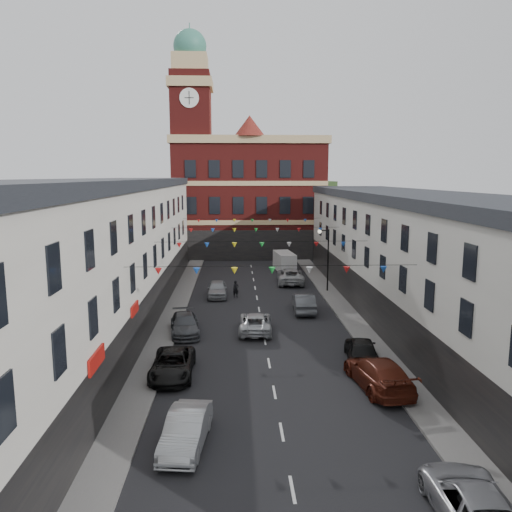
{
  "coord_description": "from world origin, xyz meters",
  "views": [
    {
      "loc": [
        -1.97,
        -31.95,
        10.91
      ],
      "look_at": [
        -0.21,
        9.03,
        4.32
      ],
      "focal_mm": 35.0,
      "sensor_mm": 36.0,
      "label": 1
    }
  ],
  "objects": [
    {
      "name": "pavement_left",
      "position": [
        -6.9,
        2.0,
        0.07
      ],
      "size": [
        1.8,
        64.0,
        0.15
      ],
      "primitive_type": "cube",
      "color": "#605E5B",
      "rests_on": "ground"
    },
    {
      "name": "terrace_left",
      "position": [
        -11.78,
        1.0,
        5.35
      ],
      "size": [
        8.4,
        56.0,
        10.7
      ],
      "color": "beige",
      "rests_on": "ground"
    },
    {
      "name": "pavement_right",
      "position": [
        6.9,
        2.0,
        0.07
      ],
      "size": [
        1.8,
        64.0,
        0.15
      ],
      "primitive_type": "cube",
      "color": "#605E5B",
      "rests_on": "ground"
    },
    {
      "name": "moving_car",
      "position": [
        -0.55,
        2.1,
        0.68
      ],
      "size": [
        2.47,
        4.97,
        1.35
      ],
      "primitive_type": "imported",
      "rotation": [
        0.0,
        0.0,
        3.09
      ],
      "color": "#AAADB1",
      "rests_on": "ground"
    },
    {
      "name": "car_left_c",
      "position": [
        -5.44,
        -5.67,
        0.68
      ],
      "size": [
        2.27,
        4.88,
        1.35
      ],
      "primitive_type": "imported",
      "rotation": [
        0.0,
        0.0,
        0.0
      ],
      "color": "black",
      "rests_on": "ground"
    },
    {
      "name": "car_right_e",
      "position": [
        3.6,
        7.14,
        0.76
      ],
      "size": [
        1.81,
        4.69,
        1.52
      ],
      "primitive_type": "imported",
      "rotation": [
        0.0,
        0.0,
        3.1
      ],
      "color": "#474A4E",
      "rests_on": "ground"
    },
    {
      "name": "terrace_right",
      "position": [
        11.78,
        1.0,
        4.85
      ],
      "size": [
        8.4,
        56.0,
        9.7
      ],
      "color": "#BBB8AF",
      "rests_on": "ground"
    },
    {
      "name": "civic_building",
      "position": [
        0.0,
        37.95,
        8.14
      ],
      "size": [
        20.6,
        13.3,
        18.5
      ],
      "color": "maroon",
      "rests_on": "ground"
    },
    {
      "name": "car_left_e",
      "position": [
        -3.6,
        12.59,
        0.74
      ],
      "size": [
        1.82,
        4.38,
        1.48
      ],
      "primitive_type": "imported",
      "rotation": [
        0.0,
        0.0,
        0.02
      ],
      "color": "#93969B",
      "rests_on": "ground"
    },
    {
      "name": "distant_hill",
      "position": [
        -4.0,
        62.0,
        5.0
      ],
      "size": [
        40.0,
        14.0,
        10.0
      ],
      "primitive_type": "cube",
      "color": "#2C4A22",
      "rests_on": "ground"
    },
    {
      "name": "street_lamp",
      "position": [
        6.55,
        14.0,
        3.9
      ],
      "size": [
        1.1,
        0.36,
        6.0
      ],
      "color": "black",
      "rests_on": "ground"
    },
    {
      "name": "white_van",
      "position": [
        3.81,
        25.18,
        1.06
      ],
      "size": [
        2.39,
        4.96,
        2.12
      ],
      "primitive_type": "cube",
      "rotation": [
        0.0,
        0.0,
        0.12
      ],
      "color": "beige",
      "rests_on": "ground"
    },
    {
      "name": "car_right_b",
      "position": [
        5.5,
        -17.97,
        0.71
      ],
      "size": [
        2.59,
        5.19,
        1.41
      ],
      "primitive_type": "imported",
      "rotation": [
        0.0,
        0.0,
        3.09
      ],
      "color": "gray",
      "rests_on": "ground"
    },
    {
      "name": "car_left_d",
      "position": [
        -5.5,
        1.8,
        0.69
      ],
      "size": [
        2.53,
        4.93,
        1.37
      ],
      "primitive_type": "imported",
      "rotation": [
        0.0,
        0.0,
        0.13
      ],
      "color": "#414449",
      "rests_on": "ground"
    },
    {
      "name": "car_left_b",
      "position": [
        -4.0,
        -12.96,
        0.72
      ],
      "size": [
        2.01,
        4.51,
        1.44
      ],
      "primitive_type": "imported",
      "rotation": [
        0.0,
        0.0,
        -0.11
      ],
      "color": "#AAADB1",
      "rests_on": "ground"
    },
    {
      "name": "car_right_c",
      "position": [
        5.43,
        -7.68,
        0.8
      ],
      "size": [
        2.91,
        5.77,
        1.61
      ],
      "primitive_type": "imported",
      "rotation": [
        0.0,
        0.0,
        3.26
      ],
      "color": "#511B10",
      "rests_on": "ground"
    },
    {
      "name": "car_right_f",
      "position": [
        3.73,
        18.1,
        0.78
      ],
      "size": [
        2.93,
        5.79,
        1.57
      ],
      "primitive_type": "imported",
      "rotation": [
        0.0,
        0.0,
        3.08
      ],
      "color": "#9FA2A4",
      "rests_on": "ground"
    },
    {
      "name": "car_right_d",
      "position": [
        5.5,
        -3.92,
        0.75
      ],
      "size": [
        2.37,
        4.61,
        1.5
      ],
      "primitive_type": "imported",
      "rotation": [
        0.0,
        0.0,
        3.0
      ],
      "color": "black",
      "rests_on": "ground"
    },
    {
      "name": "pedestrian",
      "position": [
        -1.9,
        12.26,
        0.77
      ],
      "size": [
        0.66,
        0.56,
        1.54
      ],
      "primitive_type": "imported",
      "rotation": [
        0.0,
        0.0,
        0.41
      ],
      "color": "black",
      "rests_on": "ground"
    },
    {
      "name": "clock_tower",
      "position": [
        -7.5,
        35.0,
        14.93
      ],
      "size": [
        5.6,
        5.6,
        30.0
      ],
      "color": "maroon",
      "rests_on": "ground"
    },
    {
      "name": "ground",
      "position": [
        0.0,
        0.0,
        0.0
      ],
      "size": [
        160.0,
        160.0,
        0.0
      ],
      "primitive_type": "plane",
      "color": "black",
      "rests_on": "ground"
    }
  ]
}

